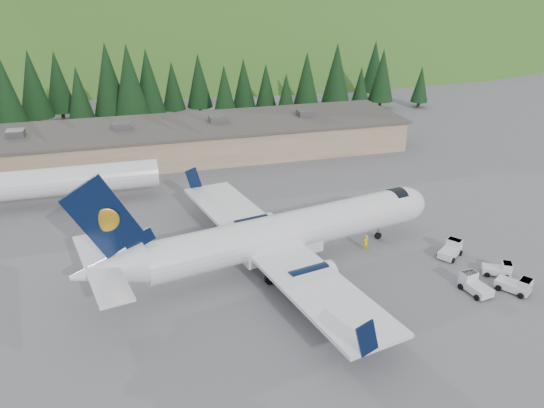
{
  "coord_description": "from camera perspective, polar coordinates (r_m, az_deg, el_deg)",
  "views": [
    {
      "loc": [
        -14.67,
        -44.92,
        26.95
      ],
      "look_at": [
        0.0,
        6.0,
        4.0
      ],
      "focal_mm": 35.0,
      "sensor_mm": 36.0,
      "label": 1
    }
  ],
  "objects": [
    {
      "name": "tree_line",
      "position": [
        106.39,
        -14.13,
        12.27
      ],
      "size": [
        113.36,
        18.37,
        14.44
      ],
      "color": "black",
      "rests_on": "ground"
    },
    {
      "name": "baggage_tug_b",
      "position": [
        56.48,
        23.26,
        -6.46
      ],
      "size": [
        2.95,
        2.54,
        1.41
      ],
      "rotation": [
        0.0,
        0.0,
        -0.54
      ],
      "color": "silver",
      "rests_on": "ground"
    },
    {
      "name": "ramp_worker",
      "position": [
        57.17,
        10.04,
        -4.12
      ],
      "size": [
        0.73,
        0.59,
        1.73
      ],
      "primitive_type": "imported",
      "rotation": [
        0.0,
        0.0,
        3.45
      ],
      "color": "yellow",
      "rests_on": "ground"
    },
    {
      "name": "hills",
      "position": [
        283.42,
        -0.91,
        0.63
      ],
      "size": [
        614.0,
        330.0,
        300.0
      ],
      "color": "#33571A",
      "rests_on": "ground"
    },
    {
      "name": "second_airliner",
      "position": [
        71.71,
        -23.33,
        2.2
      ],
      "size": [
        27.5,
        11.0,
        10.05
      ],
      "color": "white",
      "rests_on": "ground"
    },
    {
      "name": "baggage_tug_a",
      "position": [
        58.33,
        18.7,
        -4.66
      ],
      "size": [
        3.34,
        2.98,
        1.61
      ],
      "rotation": [
        0.0,
        0.0,
        0.61
      ],
      "color": "silver",
      "rests_on": "ground"
    },
    {
      "name": "baggage_tug_c",
      "position": [
        52.81,
        20.88,
        -8.08
      ],
      "size": [
        2.22,
        3.25,
        1.63
      ],
      "rotation": [
        0.0,
        0.0,
        1.72
      ],
      "color": "silver",
      "rests_on": "ground"
    },
    {
      "name": "airliner",
      "position": [
        52.34,
        0.74,
        -3.38
      ],
      "size": [
        37.8,
        35.7,
        12.59
      ],
      "rotation": [
        0.0,
        0.0,
        0.2
      ],
      "color": "white",
      "rests_on": "ground"
    },
    {
      "name": "ground",
      "position": [
        54.41,
        1.76,
        -6.29
      ],
      "size": [
        600.0,
        600.0,
        0.0
      ],
      "primitive_type": "plane",
      "color": "#59595F"
    },
    {
      "name": "baggage_tug_d",
      "position": [
        54.19,
        24.8,
        -7.95
      ],
      "size": [
        2.9,
        3.32,
        1.59
      ],
      "rotation": [
        0.0,
        0.0,
        -1.0
      ],
      "color": "silver",
      "rests_on": "ground"
    },
    {
      "name": "terminal_building",
      "position": [
        86.96,
        -9.11,
        6.87
      ],
      "size": [
        71.0,
        17.0,
        6.1
      ],
      "color": "#947A5A",
      "rests_on": "ground"
    }
  ]
}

